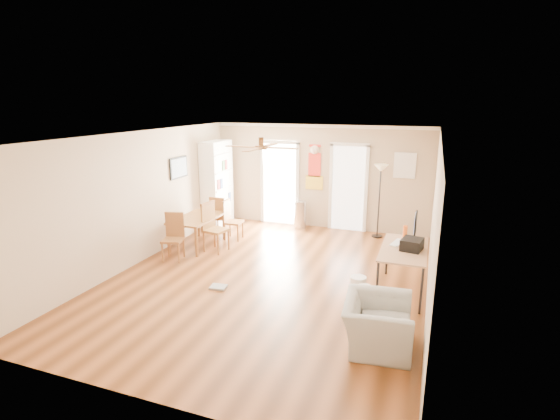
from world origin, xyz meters
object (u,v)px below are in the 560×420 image
at_px(dining_chair_right_b, 216,228).
at_px(dining_chair_near, 173,237).
at_px(dining_chair_right_a, 234,220).
at_px(computer_desk, 402,270).
at_px(trash_can, 300,214).
at_px(wastebasket_a, 358,285).
at_px(armchair, 377,324).
at_px(printer, 412,244).
at_px(dining_chair_far, 221,215).
at_px(wastebasket_b, 364,294).
at_px(bookshelf, 217,184).
at_px(dining_table, 198,231).
at_px(torchiere_lamp, 379,201).

xyz_separation_m(dining_chair_right_b, dining_chair_near, (-0.58, -0.77, -0.05)).
bearing_deg(dining_chair_right_a, computer_desk, -116.47).
relative_size(trash_can, wastebasket_a, 2.26).
bearing_deg(armchair, wastebasket_a, 13.56).
xyz_separation_m(dining_chair_near, printer, (4.63, -0.01, 0.41)).
bearing_deg(dining_chair_far, wastebasket_b, 145.66).
distance_m(bookshelf, armchair, 6.41).
relative_size(bookshelf, dining_chair_right_b, 2.07).
relative_size(dining_table, torchiere_lamp, 0.77).
bearing_deg(dining_chair_near, trash_can, 45.47).
distance_m(dining_chair_near, printer, 4.64).
bearing_deg(computer_desk, wastebasket_a, -154.27).
xyz_separation_m(dining_chair_right_a, printer, (4.05, -1.64, 0.42)).
relative_size(computer_desk, printer, 4.02).
xyz_separation_m(dining_chair_right_b, trash_can, (1.19, 2.26, -0.18)).
bearing_deg(dining_table, torchiere_lamp, 28.69).
relative_size(bookshelf, printer, 5.95).
distance_m(bookshelf, trash_can, 2.28).
height_order(dining_chair_far, trash_can, dining_chair_far).
bearing_deg(computer_desk, armchair, -95.74).
bearing_deg(trash_can, dining_table, -129.49).
bearing_deg(torchiere_lamp, dining_chair_far, -163.47).
distance_m(bookshelf, printer, 5.59).
bearing_deg(dining_chair_near, computer_desk, -13.94).
xyz_separation_m(computer_desk, printer, (0.12, -0.04, 0.49)).
bearing_deg(armchair, torchiere_lamp, 2.05).
bearing_deg(armchair, dining_chair_near, 62.55).
distance_m(bookshelf, wastebasket_a, 5.13).
bearing_deg(printer, dining_chair_right_b, -179.34).
relative_size(computer_desk, wastebasket_b, 5.39).
height_order(trash_can, wastebasket_b, trash_can).
xyz_separation_m(dining_chair_right_b, printer, (4.05, -0.78, 0.36)).
bearing_deg(dining_chair_right_b, computer_desk, -91.47).
bearing_deg(torchiere_lamp, dining_table, -151.31).
bearing_deg(bookshelf, trash_can, 31.52).
distance_m(dining_chair_far, wastebasket_a, 4.32).
height_order(dining_table, computer_desk, computer_desk).
height_order(dining_chair_right_a, dining_chair_far, dining_chair_far).
distance_m(bookshelf, torchiere_lamp, 4.09).
xyz_separation_m(dining_chair_near, armchair, (4.33, -1.77, -0.15)).
bearing_deg(wastebasket_b, dining_chair_far, 147.92).
height_order(wastebasket_b, armchair, armchair).
bearing_deg(wastebasket_a, printer, 19.72).
height_order(dining_chair_near, torchiere_lamp, torchiere_lamp).
relative_size(bookshelf, torchiere_lamp, 1.25).
relative_size(dining_chair_near, dining_chair_far, 1.01).
bearing_deg(computer_desk, bookshelf, 152.45).
distance_m(dining_chair_right_b, armchair, 4.53).
distance_m(dining_table, wastebasket_a, 3.99).
relative_size(dining_table, dining_chair_near, 1.40).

